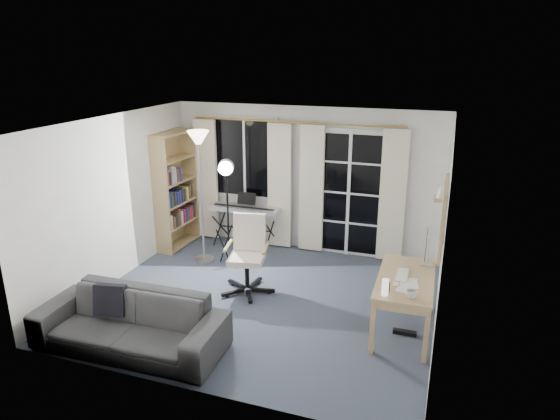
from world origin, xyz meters
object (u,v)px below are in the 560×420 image
object	(u,v)px
keyboard_piano	(245,210)
desk	(405,284)
torchiere_lamp	(199,158)
monitor	(428,245)
bookshelf	(173,193)
office_chair	(248,246)
sofa	(129,314)
mug	(411,293)
studio_light	(226,180)

from	to	relation	value
keyboard_piano	desk	bearing A→B (deg)	-33.03
torchiere_lamp	monitor	size ratio (longest dim) A/B	4.19
bookshelf	torchiere_lamp	distance (m)	1.15
bookshelf	monitor	xyz separation A→B (m)	(4.20, -1.07, 0.02)
office_chair	monitor	size ratio (longest dim) A/B	2.18
desk	sofa	bearing A→B (deg)	-155.18
desk	sofa	size ratio (longest dim) A/B	0.60
office_chair	sofa	bearing A→B (deg)	-122.39
sofa	desk	bearing A→B (deg)	24.34
monitor	sofa	xyz separation A→B (m)	(-3.08, -1.85, -0.53)
desk	bookshelf	bearing A→B (deg)	158.15
mug	monitor	bearing A→B (deg)	84.19
bookshelf	monitor	bearing A→B (deg)	-12.35
monitor	mug	world-z (taller)	monitor
studio_light	mug	distance (m)	3.29
keyboard_piano	studio_light	world-z (taller)	studio_light
sofa	office_chair	bearing A→B (deg)	67.15
torchiere_lamp	mug	distance (m)	3.82
torchiere_lamp	office_chair	distance (m)	1.64
office_chair	mug	world-z (taller)	office_chair
torchiere_lamp	sofa	distance (m)	2.81
office_chair	sofa	distance (m)	1.95
office_chair	sofa	world-z (taller)	office_chair
keyboard_piano	monitor	distance (m)	3.36
mug	studio_light	bearing A→B (deg)	152.47
sofa	monitor	bearing A→B (deg)	29.44
bookshelf	mug	size ratio (longest dim) A/B	17.37
office_chair	bookshelf	bearing A→B (deg)	137.60
bookshelf	sofa	distance (m)	3.17
office_chair	mug	size ratio (longest dim) A/B	9.59
monitor	keyboard_piano	bearing A→B (deg)	154.27
torchiere_lamp	studio_light	world-z (taller)	torchiere_lamp
studio_light	sofa	distance (m)	2.58
studio_light	mug	world-z (taller)	studio_light
mug	office_chair	bearing A→B (deg)	158.22
studio_light	bookshelf	bearing A→B (deg)	136.71
bookshelf	sofa	xyz separation A→B (m)	(1.12, -2.92, -0.51)
bookshelf	sofa	world-z (taller)	bookshelf
keyboard_piano	mug	size ratio (longest dim) A/B	10.67
studio_light	keyboard_piano	bearing A→B (deg)	75.73
bookshelf	desk	bearing A→B (deg)	-18.84
torchiere_lamp	monitor	bearing A→B (deg)	-10.56
keyboard_piano	bookshelf	bearing A→B (deg)	-164.39
keyboard_piano	desk	distance (m)	3.39
office_chair	monitor	world-z (taller)	monitor
studio_light	monitor	xyz separation A→B (m)	(2.95, -0.54, -0.45)
torchiere_lamp	keyboard_piano	distance (m)	1.33
torchiere_lamp	monitor	xyz separation A→B (m)	(3.44, -0.64, -0.73)
studio_light	torchiere_lamp	bearing A→B (deg)	147.97
keyboard_piano	mug	bearing A→B (deg)	-38.59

